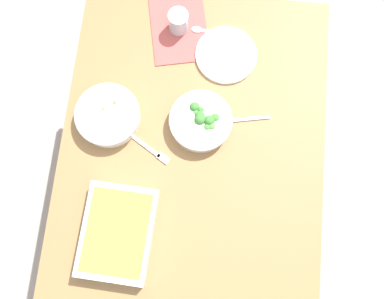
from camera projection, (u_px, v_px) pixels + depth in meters
name	position (u px, v px, depth m)	size (l,w,h in m)	color
ground_plane	(192.00, 179.00, 2.06)	(6.00, 6.00, 0.00)	#9E9389
dining_table	(192.00, 155.00, 1.43)	(1.20, 0.90, 0.74)	olive
placemat	(179.00, 28.00, 1.43)	(0.28, 0.20, 0.00)	#B24C47
stew_bowl	(108.00, 116.00, 1.33)	(0.22, 0.22, 0.06)	silver
broccoli_bowl	(201.00, 121.00, 1.33)	(0.22, 0.22, 0.07)	silver
baking_dish	(118.00, 232.00, 1.25)	(0.31, 0.23, 0.06)	silver
drink_cup	(179.00, 22.00, 1.39)	(0.07, 0.07, 0.08)	#B2BCC6
side_plate	(226.00, 55.00, 1.40)	(0.22, 0.22, 0.01)	white
spoon_by_stew	(120.00, 124.00, 1.35)	(0.09, 0.17, 0.01)	silver
spoon_by_broccoli	(238.00, 120.00, 1.35)	(0.05, 0.18, 0.01)	silver
spoon_spare	(208.00, 31.00, 1.42)	(0.03, 0.18, 0.01)	silver
fork_on_table	(151.00, 149.00, 1.33)	(0.11, 0.16, 0.01)	silver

